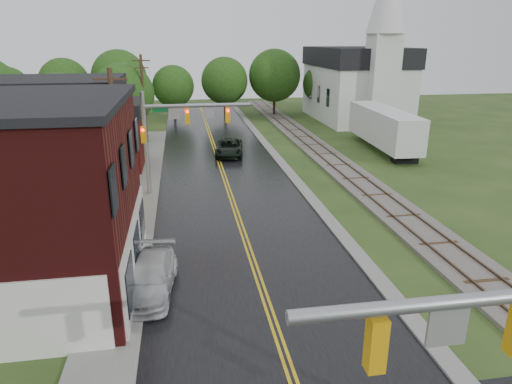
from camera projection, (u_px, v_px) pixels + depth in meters
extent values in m
cube|color=black|center=(225.00, 179.00, 35.77)|extent=(10.00, 90.00, 0.02)
cube|color=gray|center=(279.00, 160.00, 41.27)|extent=(0.80, 70.00, 0.12)
cube|color=gray|center=(139.00, 205.00, 30.14)|extent=(2.40, 50.00, 0.12)
cube|color=silver|center=(136.00, 250.00, 20.43)|extent=(0.10, 9.50, 3.00)
cube|color=tan|center=(60.00, 158.00, 29.32)|extent=(8.00, 7.00, 6.40)
cube|color=#3F0F0C|center=(100.00, 143.00, 38.21)|extent=(7.00, 6.00, 4.40)
cube|color=silver|center=(355.00, 93.00, 61.08)|extent=(10.00, 16.00, 7.00)
cube|color=black|center=(357.00, 57.00, 59.58)|extent=(10.40, 16.40, 2.40)
cube|color=silver|center=(381.00, 84.00, 52.96)|extent=(3.20, 3.20, 11.00)
cube|color=#59544C|center=(328.00, 157.00, 41.94)|extent=(3.20, 80.00, 0.20)
cube|color=#4C3828|center=(320.00, 156.00, 41.79)|extent=(0.10, 80.00, 0.12)
cube|color=#4C3828|center=(335.00, 156.00, 42.01)|extent=(0.10, 80.00, 0.12)
cylinder|color=gray|center=(489.00, 298.00, 7.91)|extent=(7.20, 0.26, 0.26)
cube|color=orange|center=(376.00, 344.00, 7.82)|extent=(0.32, 0.30, 1.05)
cube|color=gray|center=(447.00, 327.00, 7.96)|extent=(0.75, 0.06, 0.75)
cylinder|color=gray|center=(146.00, 145.00, 30.95)|extent=(0.28, 0.28, 7.20)
cylinder|color=gray|center=(198.00, 105.00, 30.67)|extent=(7.20, 0.26, 0.26)
cube|color=orange|center=(187.00, 116.00, 30.79)|extent=(0.32, 0.30, 1.05)
cube|color=orange|center=(228.00, 115.00, 31.21)|extent=(0.32, 0.30, 1.05)
cube|color=gray|center=(174.00, 113.00, 30.59)|extent=(0.75, 0.06, 0.75)
cube|color=gray|center=(209.00, 113.00, 30.94)|extent=(0.75, 0.06, 0.75)
cube|color=#0C5926|center=(163.00, 110.00, 30.40)|extent=(1.40, 0.04, 0.30)
sphere|color=#FF0C0C|center=(187.00, 112.00, 30.51)|extent=(0.20, 0.20, 0.20)
cylinder|color=#382616|center=(117.00, 150.00, 25.81)|extent=(0.28, 0.28, 9.00)
cube|color=#382616|center=(110.00, 79.00, 24.56)|extent=(1.80, 0.12, 0.12)
cube|color=#382616|center=(112.00, 92.00, 24.78)|extent=(1.40, 0.12, 0.12)
cylinder|color=#382616|center=(144.00, 100.00, 46.38)|extent=(0.28, 0.28, 9.00)
cube|color=#382616|center=(141.00, 61.00, 45.13)|extent=(1.80, 0.12, 0.12)
cube|color=#382616|center=(141.00, 68.00, 45.35)|extent=(1.40, 0.12, 0.12)
cylinder|color=black|center=(65.00, 142.00, 42.54)|extent=(0.36, 0.36, 2.70)
sphere|color=#1A4012|center=(60.00, 106.00, 41.49)|extent=(6.00, 6.00, 6.00)
sphere|color=#1A4012|center=(67.00, 112.00, 41.37)|extent=(4.20, 4.20, 4.20)
cylinder|color=black|center=(127.00, 127.00, 48.89)|extent=(0.36, 0.36, 2.88)
sphere|color=#1A4012|center=(123.00, 94.00, 47.76)|extent=(6.40, 6.40, 6.40)
sphere|color=#1A4012|center=(129.00, 100.00, 47.66)|extent=(4.48, 4.48, 4.48)
imported|color=black|center=(229.00, 148.00, 42.75)|extent=(3.17, 5.66, 1.49)
imported|color=silver|center=(150.00, 277.00, 19.66)|extent=(2.51, 5.11, 1.43)
cube|color=black|center=(405.00, 158.00, 40.44)|extent=(2.14, 1.30, 0.80)
cylinder|color=gray|center=(369.00, 139.00, 47.93)|extent=(0.16, 0.16, 0.80)
cube|color=silver|center=(384.00, 126.00, 44.29)|extent=(3.39, 12.94, 3.21)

